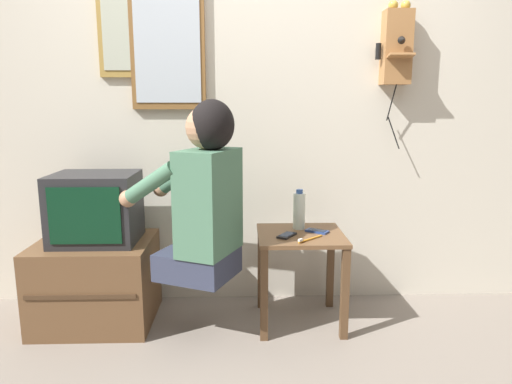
{
  "coord_description": "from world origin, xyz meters",
  "views": [
    {
      "loc": [
        0.0,
        -1.67,
        1.22
      ],
      "look_at": [
        0.07,
        0.69,
        0.76
      ],
      "focal_mm": 32.0,
      "sensor_mm": 36.0,
      "label": 1
    }
  ],
  "objects_px": {
    "wall_mirror": "(167,41)",
    "toothbrush": "(308,239)",
    "water_bottle": "(298,210)",
    "person": "(203,194)",
    "television": "(95,208)",
    "wall_phone_antique": "(396,46)",
    "framed_picture": "(131,27)",
    "cell_phone_held": "(286,235)",
    "cell_phone_spare": "(316,231)"
  },
  "relations": [
    {
      "from": "framed_picture",
      "to": "cell_phone_held",
      "type": "xyz_separation_m",
      "value": [
        0.86,
        -0.39,
        -1.12
      ]
    },
    {
      "from": "toothbrush",
      "to": "television",
      "type": "bearing_deg",
      "value": 39.17
    },
    {
      "from": "framed_picture",
      "to": "toothbrush",
      "type": "height_order",
      "value": "framed_picture"
    },
    {
      "from": "television",
      "to": "wall_phone_antique",
      "type": "distance_m",
      "value": 1.92
    },
    {
      "from": "wall_mirror",
      "to": "framed_picture",
      "type": "bearing_deg",
      "value": 179.1
    },
    {
      "from": "television",
      "to": "wall_mirror",
      "type": "bearing_deg",
      "value": 37.59
    },
    {
      "from": "television",
      "to": "water_bottle",
      "type": "bearing_deg",
      "value": 2.96
    },
    {
      "from": "cell_phone_held",
      "to": "toothbrush",
      "type": "bearing_deg",
      "value": -1.6
    },
    {
      "from": "water_bottle",
      "to": "wall_mirror",
      "type": "bearing_deg",
      "value": 162.79
    },
    {
      "from": "water_bottle",
      "to": "toothbrush",
      "type": "bearing_deg",
      "value": -84.23
    },
    {
      "from": "television",
      "to": "water_bottle",
      "type": "height_order",
      "value": "television"
    },
    {
      "from": "water_bottle",
      "to": "framed_picture",
      "type": "bearing_deg",
      "value": 166.1
    },
    {
      "from": "television",
      "to": "framed_picture",
      "type": "bearing_deg",
      "value": 59.07
    },
    {
      "from": "wall_phone_antique",
      "to": "water_bottle",
      "type": "relative_size",
      "value": 3.68
    },
    {
      "from": "wall_phone_antique",
      "to": "toothbrush",
      "type": "distance_m",
      "value": 1.23
    },
    {
      "from": "television",
      "to": "cell_phone_spare",
      "type": "height_order",
      "value": "television"
    },
    {
      "from": "wall_mirror",
      "to": "cell_phone_held",
      "type": "relative_size",
      "value": 5.63
    },
    {
      "from": "framed_picture",
      "to": "cell_phone_spare",
      "type": "xyz_separation_m",
      "value": [
        1.04,
        -0.31,
        -1.12
      ]
    },
    {
      "from": "framed_picture",
      "to": "cell_phone_held",
      "type": "height_order",
      "value": "framed_picture"
    },
    {
      "from": "wall_mirror",
      "to": "toothbrush",
      "type": "xyz_separation_m",
      "value": [
        0.77,
        -0.46,
        -1.05
      ]
    },
    {
      "from": "wall_mirror",
      "to": "water_bottle",
      "type": "bearing_deg",
      "value": -17.21
    },
    {
      "from": "person",
      "to": "wall_phone_antique",
      "type": "height_order",
      "value": "wall_phone_antique"
    },
    {
      "from": "wall_mirror",
      "to": "cell_phone_spare",
      "type": "xyz_separation_m",
      "value": [
        0.84,
        -0.31,
        -1.05
      ]
    },
    {
      "from": "television",
      "to": "toothbrush",
      "type": "height_order",
      "value": "television"
    },
    {
      "from": "person",
      "to": "wall_mirror",
      "type": "bearing_deg",
      "value": 49.38
    },
    {
      "from": "cell_phone_held",
      "to": "toothbrush",
      "type": "relative_size",
      "value": 0.94
    },
    {
      "from": "wall_phone_antique",
      "to": "wall_mirror",
      "type": "distance_m",
      "value": 1.32
    },
    {
      "from": "person",
      "to": "cell_phone_held",
      "type": "xyz_separation_m",
      "value": [
        0.43,
        0.1,
        -0.25
      ]
    },
    {
      "from": "cell_phone_held",
      "to": "cell_phone_spare",
      "type": "xyz_separation_m",
      "value": [
        0.18,
        0.08,
        0.0
      ]
    },
    {
      "from": "water_bottle",
      "to": "toothbrush",
      "type": "xyz_separation_m",
      "value": [
        0.02,
        -0.23,
        -0.1
      ]
    },
    {
      "from": "water_bottle",
      "to": "toothbrush",
      "type": "relative_size",
      "value": 1.56
    },
    {
      "from": "wall_mirror",
      "to": "cell_phone_held",
      "type": "bearing_deg",
      "value": -30.33
    },
    {
      "from": "person",
      "to": "framed_picture",
      "type": "bearing_deg",
      "value": 65.35
    },
    {
      "from": "television",
      "to": "cell_phone_spare",
      "type": "relative_size",
      "value": 3.27
    },
    {
      "from": "water_bottle",
      "to": "person",
      "type": "bearing_deg",
      "value": -153.56
    },
    {
      "from": "television",
      "to": "cell_phone_held",
      "type": "relative_size",
      "value": 3.26
    },
    {
      "from": "television",
      "to": "wall_phone_antique",
      "type": "bearing_deg",
      "value": 8.37
    },
    {
      "from": "cell_phone_held",
      "to": "wall_mirror",
      "type": "bearing_deg",
      "value": -176.66
    },
    {
      "from": "wall_mirror",
      "to": "cell_phone_held",
      "type": "height_order",
      "value": "wall_mirror"
    },
    {
      "from": "framed_picture",
      "to": "cell_phone_held",
      "type": "distance_m",
      "value": 1.47
    },
    {
      "from": "wall_phone_antique",
      "to": "cell_phone_spare",
      "type": "distance_m",
      "value": 1.16
    },
    {
      "from": "person",
      "to": "framed_picture",
      "type": "xyz_separation_m",
      "value": [
        -0.43,
        0.49,
        0.87
      ]
    },
    {
      "from": "cell_phone_held",
      "to": "wall_phone_antique",
      "type": "bearing_deg",
      "value": 61.69
    },
    {
      "from": "wall_phone_antique",
      "to": "framed_picture",
      "type": "xyz_separation_m",
      "value": [
        -1.52,
        0.04,
        0.1
      ]
    },
    {
      "from": "television",
      "to": "toothbrush",
      "type": "distance_m",
      "value": 1.17
    },
    {
      "from": "person",
      "to": "toothbrush",
      "type": "distance_m",
      "value": 0.59
    },
    {
      "from": "cell_phone_spare",
      "to": "water_bottle",
      "type": "height_order",
      "value": "water_bottle"
    },
    {
      "from": "cell_phone_held",
      "to": "cell_phone_spare",
      "type": "height_order",
      "value": "same"
    },
    {
      "from": "wall_mirror",
      "to": "cell_phone_spare",
      "type": "distance_m",
      "value": 1.38
    },
    {
      "from": "water_bottle",
      "to": "toothbrush",
      "type": "distance_m",
      "value": 0.25
    }
  ]
}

